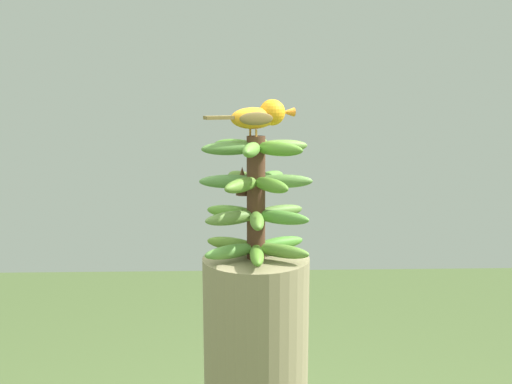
# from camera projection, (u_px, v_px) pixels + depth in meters

# --- Properties ---
(banana_bunch) EXTENTS (0.28, 0.27, 0.29)m
(banana_bunch) POSITION_uv_depth(u_px,v_px,m) (256.00, 197.00, 1.36)
(banana_bunch) COLOR #4C2D1E
(banana_bunch) RESTS_ON banana_tree
(perched_bird) EXTENTS (0.10, 0.22, 0.08)m
(perched_bird) POSITION_uv_depth(u_px,v_px,m) (260.00, 116.00, 1.33)
(perched_bird) COLOR #C68933
(perched_bird) RESTS_ON banana_bunch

